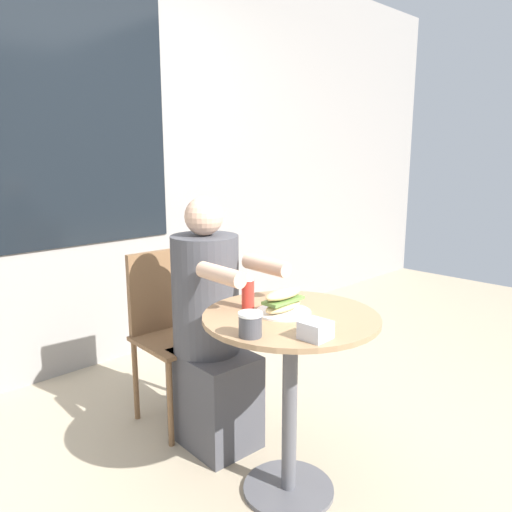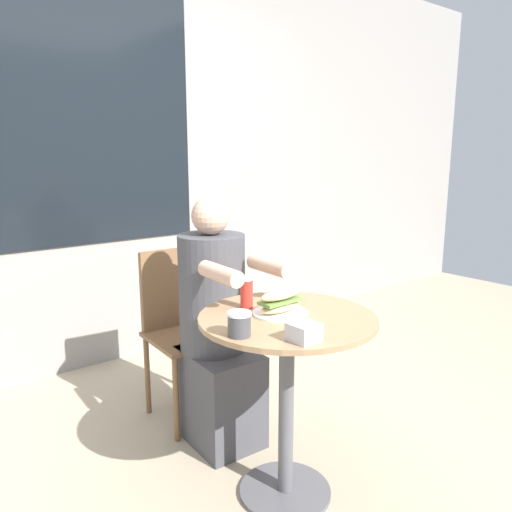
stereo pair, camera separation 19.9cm
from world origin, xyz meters
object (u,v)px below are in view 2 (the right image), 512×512
at_px(diner_chair, 180,317).
at_px(drink_cup, 239,324).
at_px(sandwich_on_plate, 280,304).
at_px(seated_diner, 216,337).
at_px(condiment_bottle, 247,291).
at_px(cafe_table, 287,367).

height_order(diner_chair, drink_cup, diner_chair).
relative_size(diner_chair, sandwich_on_plate, 4.06).
bearing_deg(seated_diner, condiment_bottle, 79.74).
bearing_deg(condiment_bottle, diner_chair, 82.89).
relative_size(cafe_table, condiment_bottle, 5.20).
distance_m(diner_chair, condiment_bottle, 0.75).
distance_m(diner_chair, seated_diner, 0.34).
bearing_deg(seated_diner, drink_cup, 65.97).
bearing_deg(condiment_bottle, cafe_table, -71.20).
distance_m(drink_cup, condiment_bottle, 0.31).
relative_size(cafe_table, sandwich_on_plate, 3.54).
bearing_deg(drink_cup, sandwich_on_plate, 18.93).
bearing_deg(sandwich_on_plate, drink_cup, -161.07).
height_order(sandwich_on_plate, drink_cup, sandwich_on_plate).
distance_m(diner_chair, sandwich_on_plate, 0.87).
height_order(seated_diner, drink_cup, seated_diner).
distance_m(seated_diner, sandwich_on_plate, 0.55).
xyz_separation_m(seated_diner, condiment_bottle, (-0.08, -0.34, 0.31)).
bearing_deg(diner_chair, drink_cup, 75.00).
xyz_separation_m(cafe_table, condiment_bottle, (-0.06, 0.17, 0.28)).
distance_m(cafe_table, drink_cup, 0.37).
height_order(sandwich_on_plate, condiment_bottle, condiment_bottle).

